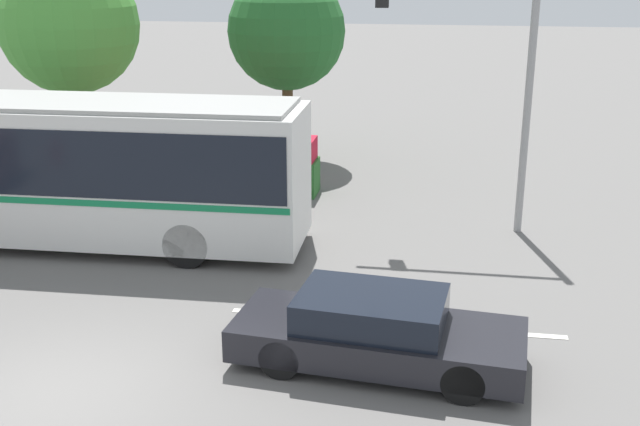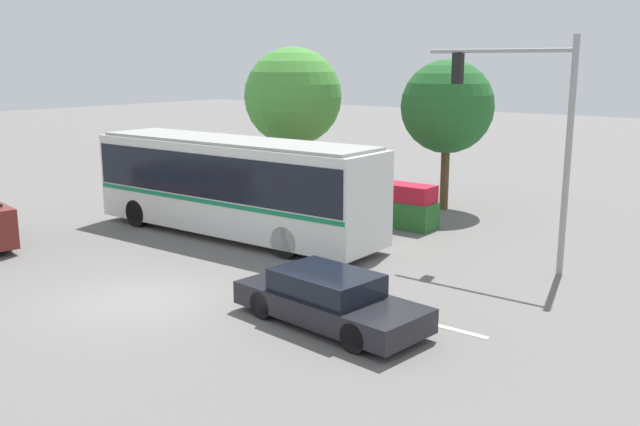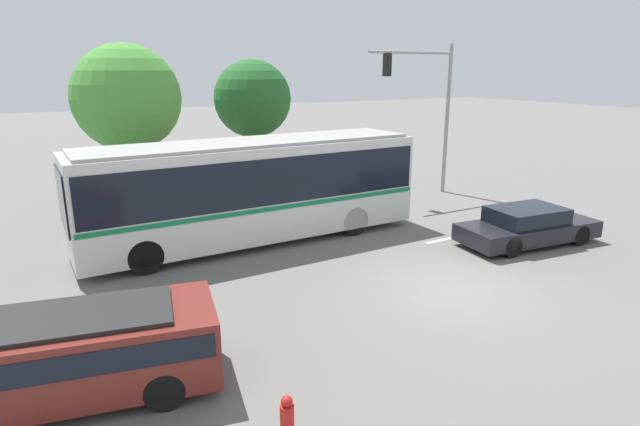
% 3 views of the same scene
% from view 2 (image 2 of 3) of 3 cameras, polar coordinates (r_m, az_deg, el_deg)
% --- Properties ---
extents(ground_plane, '(140.00, 140.00, 0.00)m').
position_cam_2_polar(ground_plane, '(18.29, -14.53, -6.96)').
color(ground_plane, slate).
extents(city_bus, '(11.26, 2.81, 3.35)m').
position_cam_2_polar(city_bus, '(24.03, -7.11, 2.59)').
color(city_bus, silver).
rests_on(city_bus, ground).
extents(sedan_foreground, '(4.85, 2.29, 1.23)m').
position_cam_2_polar(sedan_foreground, '(16.02, 0.73, -7.08)').
color(sedan_foreground, black).
rests_on(sedan_foreground, ground).
extents(traffic_light_pole, '(4.45, 0.24, 6.62)m').
position_cam_2_polar(traffic_light_pole, '(20.56, 17.06, 7.21)').
color(traffic_light_pole, gray).
rests_on(traffic_light_pole, ground).
extents(flowering_hedge, '(6.75, 1.04, 1.59)m').
position_cam_2_polar(flowering_hedge, '(26.64, 2.86, 1.16)').
color(flowering_hedge, '#286028').
rests_on(flowering_hedge, ground).
extents(street_tree_left, '(4.16, 4.16, 6.54)m').
position_cam_2_polar(street_tree_left, '(30.11, -2.21, 9.46)').
color(street_tree_left, brown).
rests_on(street_tree_left, ground).
extents(street_tree_centre, '(3.71, 3.71, 6.02)m').
position_cam_2_polar(street_tree_centre, '(28.51, 10.36, 8.52)').
color(street_tree_centre, brown).
rests_on(street_tree_centre, ground).
extents(lane_stripe_near, '(2.40, 0.16, 0.01)m').
position_cam_2_polar(lane_stripe_near, '(18.36, -0.34, -6.46)').
color(lane_stripe_near, silver).
rests_on(lane_stripe_near, ground).
extents(lane_stripe_mid, '(2.40, 0.16, 0.01)m').
position_cam_2_polar(lane_stripe_mid, '(16.33, 9.71, -9.07)').
color(lane_stripe_mid, silver).
rests_on(lane_stripe_mid, ground).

